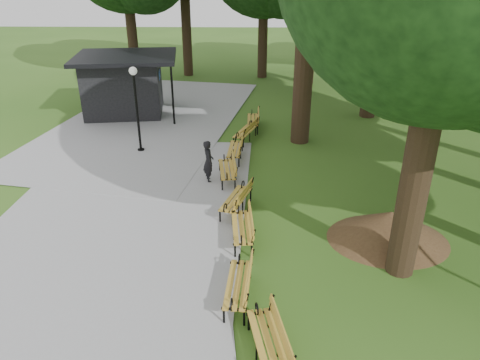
{
  "coord_description": "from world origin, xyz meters",
  "views": [
    {
      "loc": [
        0.18,
        -7.56,
        7.12
      ],
      "look_at": [
        -0.13,
        4.93,
        1.1
      ],
      "focal_mm": 33.93,
      "sensor_mm": 36.0,
      "label": 1
    }
  ],
  "objects_px": {
    "bench_3": "(238,284)",
    "lamp_post": "(135,93)",
    "bench_4": "(242,227)",
    "bench_2": "(268,341)",
    "bench_9": "(253,120)",
    "dirt_mound": "(389,226)",
    "bench_6": "(227,169)",
    "person": "(208,161)",
    "bench_8": "(245,132)",
    "kiosk": "(123,85)",
    "bench_7": "(235,149)",
    "bench_5": "(236,199)"
  },
  "relations": [
    {
      "from": "kiosk",
      "to": "bench_9",
      "type": "bearing_deg",
      "value": -26.2
    },
    {
      "from": "bench_4",
      "to": "bench_2",
      "type": "bearing_deg",
      "value": 3.74
    },
    {
      "from": "person",
      "to": "bench_5",
      "type": "distance_m",
      "value": 2.42
    },
    {
      "from": "person",
      "to": "bench_5",
      "type": "bearing_deg",
      "value": -172.19
    },
    {
      "from": "bench_6",
      "to": "bench_8",
      "type": "height_order",
      "value": "same"
    },
    {
      "from": "person",
      "to": "dirt_mound",
      "type": "relative_size",
      "value": 0.54
    },
    {
      "from": "lamp_post",
      "to": "dirt_mound",
      "type": "distance_m",
      "value": 10.87
    },
    {
      "from": "bench_3",
      "to": "bench_7",
      "type": "xyz_separation_m",
      "value": [
        -0.35,
        8.35,
        0.0
      ]
    },
    {
      "from": "kiosk",
      "to": "bench_2",
      "type": "bearing_deg",
      "value": -74.45
    },
    {
      "from": "lamp_post",
      "to": "bench_9",
      "type": "relative_size",
      "value": 1.84
    },
    {
      "from": "bench_9",
      "to": "lamp_post",
      "type": "bearing_deg",
      "value": -57.44
    },
    {
      "from": "bench_2",
      "to": "bench_6",
      "type": "bearing_deg",
      "value": 177.29
    },
    {
      "from": "kiosk",
      "to": "bench_2",
      "type": "xyz_separation_m",
      "value": [
        6.85,
        -16.01,
        -1.08
      ]
    },
    {
      "from": "bench_2",
      "to": "bench_6",
      "type": "height_order",
      "value": "same"
    },
    {
      "from": "person",
      "to": "bench_6",
      "type": "xyz_separation_m",
      "value": [
        0.65,
        0.08,
        -0.33
      ]
    },
    {
      "from": "lamp_post",
      "to": "bench_8",
      "type": "distance_m",
      "value": 4.95
    },
    {
      "from": "lamp_post",
      "to": "bench_8",
      "type": "bearing_deg",
      "value": 16.47
    },
    {
      "from": "kiosk",
      "to": "bench_3",
      "type": "relative_size",
      "value": 2.55
    },
    {
      "from": "lamp_post",
      "to": "bench_2",
      "type": "relative_size",
      "value": 1.84
    },
    {
      "from": "lamp_post",
      "to": "bench_9",
      "type": "xyz_separation_m",
      "value": [
        4.66,
        2.95,
        -2.04
      ]
    },
    {
      "from": "bench_6",
      "to": "bench_9",
      "type": "relative_size",
      "value": 1.0
    },
    {
      "from": "dirt_mound",
      "to": "bench_8",
      "type": "bearing_deg",
      "value": 118.1
    },
    {
      "from": "lamp_post",
      "to": "bench_6",
      "type": "xyz_separation_m",
      "value": [
        3.73,
        -2.73,
        -2.04
      ]
    },
    {
      "from": "bench_9",
      "to": "bench_6",
      "type": "bearing_deg",
      "value": -9.04
    },
    {
      "from": "bench_4",
      "to": "bench_7",
      "type": "height_order",
      "value": "same"
    },
    {
      "from": "bench_6",
      "to": "bench_8",
      "type": "bearing_deg",
      "value": 164.9
    },
    {
      "from": "person",
      "to": "lamp_post",
      "type": "relative_size",
      "value": 0.44
    },
    {
      "from": "bench_7",
      "to": "kiosk",
      "type": "bearing_deg",
      "value": -132.05
    },
    {
      "from": "person",
      "to": "bench_4",
      "type": "height_order",
      "value": "person"
    },
    {
      "from": "bench_5",
      "to": "bench_6",
      "type": "height_order",
      "value": "same"
    },
    {
      "from": "kiosk",
      "to": "bench_8",
      "type": "distance_m",
      "value": 7.42
    },
    {
      "from": "bench_8",
      "to": "bench_9",
      "type": "xyz_separation_m",
      "value": [
        0.34,
        1.67,
        0.0
      ]
    },
    {
      "from": "bench_9",
      "to": "dirt_mound",
      "type": "bearing_deg",
      "value": 22.26
    },
    {
      "from": "person",
      "to": "dirt_mound",
      "type": "distance_m",
      "value": 6.54
    },
    {
      "from": "bench_6",
      "to": "bench_9",
      "type": "bearing_deg",
      "value": 163.95
    },
    {
      "from": "bench_6",
      "to": "dirt_mound",
      "type": "bearing_deg",
      "value": 44.8
    },
    {
      "from": "bench_3",
      "to": "bench_8",
      "type": "height_order",
      "value": "same"
    },
    {
      "from": "bench_4",
      "to": "bench_6",
      "type": "relative_size",
      "value": 1.0
    },
    {
      "from": "bench_5",
      "to": "lamp_post",
      "type": "bearing_deg",
      "value": -122.63
    },
    {
      "from": "bench_4",
      "to": "bench_3",
      "type": "bearing_deg",
      "value": -5.17
    },
    {
      "from": "person",
      "to": "bench_7",
      "type": "distance_m",
      "value": 2.23
    },
    {
      "from": "kiosk",
      "to": "bench_7",
      "type": "height_order",
      "value": "kiosk"
    },
    {
      "from": "dirt_mound",
      "to": "bench_7",
      "type": "xyz_separation_m",
      "value": [
        -4.52,
        5.72,
        -0.02
      ]
    },
    {
      "from": "lamp_post",
      "to": "bench_3",
      "type": "bearing_deg",
      "value": -64.74
    },
    {
      "from": "bench_5",
      "to": "bench_4",
      "type": "bearing_deg",
      "value": 24.87
    },
    {
      "from": "bench_2",
      "to": "bench_9",
      "type": "height_order",
      "value": "same"
    },
    {
      "from": "bench_3",
      "to": "lamp_post",
      "type": "bearing_deg",
      "value": -150.49
    },
    {
      "from": "dirt_mound",
      "to": "bench_4",
      "type": "relative_size",
      "value": 1.5
    },
    {
      "from": "dirt_mound",
      "to": "bench_7",
      "type": "relative_size",
      "value": 1.5
    },
    {
      "from": "lamp_post",
      "to": "dirt_mound",
      "type": "bearing_deg",
      "value": -37.49
    }
  ]
}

